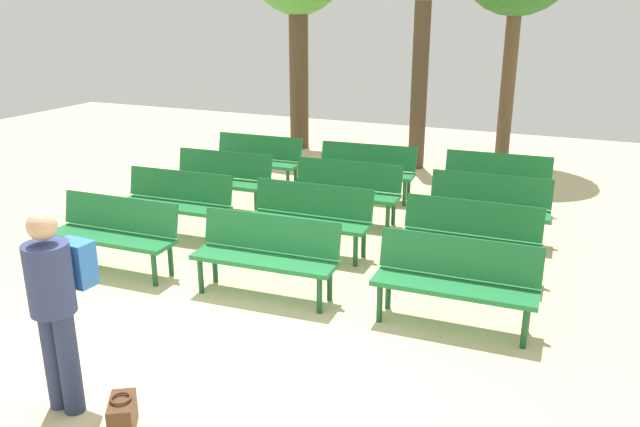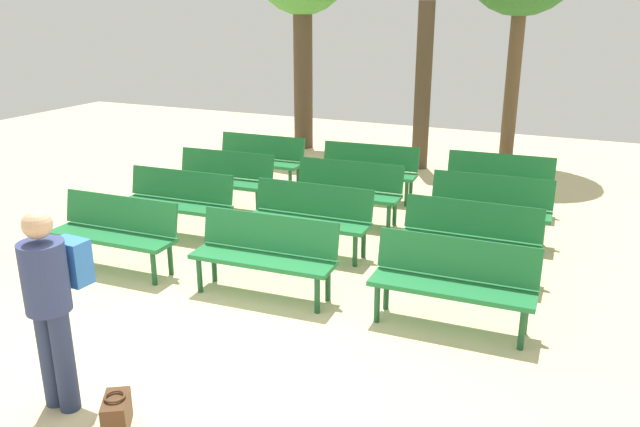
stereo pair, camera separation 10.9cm
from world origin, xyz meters
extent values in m
plane|color=beige|center=(0.00, 0.00, 0.00)|extent=(24.00, 24.00, 0.00)
cube|color=#1E7238|center=(-2.05, 1.39, 0.43)|extent=(1.61, 0.49, 0.05)
cube|color=#1E7238|center=(-2.05, 1.59, 0.68)|extent=(1.60, 0.17, 0.40)
cylinder|color=#194C28|center=(-2.74, 1.21, 0.20)|extent=(0.06, 0.06, 0.40)
cylinder|color=#194C28|center=(-1.34, 1.26, 0.20)|extent=(0.06, 0.06, 0.40)
cylinder|color=#194C28|center=(-2.75, 1.53, 0.20)|extent=(0.06, 0.06, 0.40)
cylinder|color=#194C28|center=(-1.35, 1.57, 0.20)|extent=(0.06, 0.06, 0.40)
cube|color=#1E7238|center=(-0.07, 1.51, 0.43)|extent=(1.62, 0.53, 0.05)
cube|color=#1E7238|center=(-0.08, 1.71, 0.68)|extent=(1.60, 0.21, 0.40)
cylinder|color=#194C28|center=(-0.76, 1.31, 0.20)|extent=(0.06, 0.06, 0.40)
cylinder|color=#194C28|center=(0.64, 1.39, 0.20)|extent=(0.06, 0.06, 0.40)
cylinder|color=#194C28|center=(-0.78, 1.63, 0.20)|extent=(0.06, 0.06, 0.40)
cylinder|color=#194C28|center=(0.62, 1.70, 0.20)|extent=(0.06, 0.06, 0.40)
cube|color=#1E7238|center=(1.96, 1.63, 0.43)|extent=(1.61, 0.49, 0.05)
cube|color=#1E7238|center=(1.96, 1.83, 0.68)|extent=(1.60, 0.17, 0.40)
cylinder|color=#194C28|center=(1.27, 1.45, 0.20)|extent=(0.06, 0.06, 0.40)
cylinder|color=#194C28|center=(2.67, 1.49, 0.20)|extent=(0.06, 0.06, 0.40)
cylinder|color=#194C28|center=(1.26, 1.77, 0.20)|extent=(0.06, 0.06, 0.40)
cylinder|color=#194C28|center=(2.66, 1.81, 0.20)|extent=(0.06, 0.06, 0.40)
cube|color=#1E7238|center=(-2.11, 2.71, 0.43)|extent=(1.62, 0.52, 0.05)
cube|color=#1E7238|center=(-2.12, 2.91, 0.68)|extent=(1.60, 0.20, 0.40)
cylinder|color=#194C28|center=(-2.80, 2.52, 0.20)|extent=(0.06, 0.06, 0.40)
cylinder|color=#194C28|center=(-1.40, 2.58, 0.20)|extent=(0.06, 0.06, 0.40)
cylinder|color=#194C28|center=(-2.82, 2.84, 0.20)|extent=(0.06, 0.06, 0.40)
cylinder|color=#194C28|center=(-1.42, 2.90, 0.20)|extent=(0.06, 0.06, 0.40)
cube|color=#1E7238|center=(-0.15, 2.84, 0.43)|extent=(1.61, 0.49, 0.05)
cube|color=#1E7238|center=(-0.16, 3.04, 0.68)|extent=(1.60, 0.17, 0.40)
cylinder|color=#194C28|center=(-0.85, 2.66, 0.20)|extent=(0.06, 0.06, 0.40)
cylinder|color=#194C28|center=(0.55, 2.70, 0.20)|extent=(0.06, 0.06, 0.40)
cylinder|color=#194C28|center=(-0.86, 2.98, 0.20)|extent=(0.06, 0.06, 0.40)
cylinder|color=#194C28|center=(0.54, 3.02, 0.20)|extent=(0.06, 0.06, 0.40)
cube|color=#1E7238|center=(1.86, 2.91, 0.43)|extent=(1.61, 0.47, 0.05)
cube|color=#1E7238|center=(1.85, 3.11, 0.68)|extent=(1.60, 0.16, 0.40)
cylinder|color=#194C28|center=(1.16, 2.74, 0.20)|extent=(0.06, 0.06, 0.40)
cylinder|color=#194C28|center=(2.56, 2.77, 0.20)|extent=(0.06, 0.06, 0.40)
cylinder|color=#194C28|center=(1.15, 3.06, 0.20)|extent=(0.06, 0.06, 0.40)
cylinder|color=#194C28|center=(2.55, 3.09, 0.20)|extent=(0.06, 0.06, 0.40)
cube|color=#1E7238|center=(-2.18, 3.99, 0.43)|extent=(1.62, 0.52, 0.05)
cube|color=#1E7238|center=(-2.19, 4.19, 0.68)|extent=(1.60, 0.21, 0.40)
cylinder|color=#194C28|center=(-2.87, 3.79, 0.20)|extent=(0.06, 0.06, 0.40)
cylinder|color=#194C28|center=(-1.47, 3.87, 0.20)|extent=(0.06, 0.06, 0.40)
cylinder|color=#194C28|center=(-2.89, 4.11, 0.20)|extent=(0.06, 0.06, 0.40)
cylinder|color=#194C28|center=(-1.49, 4.19, 0.20)|extent=(0.06, 0.06, 0.40)
cube|color=#1E7238|center=(-0.17, 4.16, 0.43)|extent=(1.62, 0.51, 0.05)
cube|color=#1E7238|center=(-0.18, 4.36, 0.68)|extent=(1.60, 0.19, 0.40)
cylinder|color=#194C28|center=(-0.86, 3.97, 0.20)|extent=(0.06, 0.06, 0.40)
cylinder|color=#194C28|center=(0.54, 4.03, 0.20)|extent=(0.06, 0.06, 0.40)
cylinder|color=#194C28|center=(-0.88, 4.29, 0.20)|extent=(0.06, 0.06, 0.40)
cylinder|color=#194C28|center=(0.52, 4.35, 0.20)|extent=(0.06, 0.06, 0.40)
cube|color=#1E7238|center=(1.86, 4.22, 0.43)|extent=(1.62, 0.51, 0.05)
cube|color=#1E7238|center=(1.85, 4.42, 0.68)|extent=(1.60, 0.20, 0.40)
cylinder|color=#194C28|center=(1.17, 4.03, 0.20)|extent=(0.06, 0.06, 0.40)
cylinder|color=#194C28|center=(2.57, 4.09, 0.20)|extent=(0.06, 0.06, 0.40)
cylinder|color=#194C28|center=(1.16, 4.35, 0.20)|extent=(0.06, 0.06, 0.40)
cylinder|color=#194C28|center=(2.56, 4.41, 0.20)|extent=(0.06, 0.06, 0.40)
cube|color=#1E7238|center=(-2.29, 5.34, 0.43)|extent=(1.61, 0.48, 0.05)
cube|color=#1E7238|center=(-2.30, 5.54, 0.68)|extent=(1.60, 0.16, 0.40)
cylinder|color=#194C28|center=(-2.99, 5.16, 0.20)|extent=(0.06, 0.06, 0.40)
cylinder|color=#194C28|center=(-1.59, 5.19, 0.20)|extent=(0.06, 0.06, 0.40)
cylinder|color=#194C28|center=(-3.00, 5.48, 0.20)|extent=(0.06, 0.06, 0.40)
cylinder|color=#194C28|center=(-1.60, 5.51, 0.20)|extent=(0.06, 0.06, 0.40)
cube|color=#1E7238|center=(-0.30, 5.40, 0.43)|extent=(1.63, 0.55, 0.05)
cube|color=#1E7238|center=(-0.31, 5.60, 0.68)|extent=(1.60, 0.24, 0.40)
cylinder|color=#194C28|center=(-0.98, 5.19, 0.20)|extent=(0.06, 0.06, 0.40)
cylinder|color=#194C28|center=(0.41, 5.29, 0.20)|extent=(0.06, 0.06, 0.40)
cylinder|color=#194C28|center=(-1.01, 5.51, 0.20)|extent=(0.06, 0.06, 0.40)
cylinder|color=#194C28|center=(0.39, 5.61, 0.20)|extent=(0.06, 0.06, 0.40)
cube|color=#1E7238|center=(1.76, 5.56, 0.43)|extent=(1.62, 0.52, 0.05)
cube|color=#1E7238|center=(1.75, 5.76, 0.68)|extent=(1.60, 0.20, 0.40)
cylinder|color=#194C28|center=(1.07, 5.36, 0.20)|extent=(0.06, 0.06, 0.40)
cylinder|color=#194C28|center=(2.47, 5.43, 0.20)|extent=(0.06, 0.06, 0.40)
cylinder|color=#194C28|center=(1.05, 5.68, 0.20)|extent=(0.06, 0.06, 0.40)
cylinder|color=#194C28|center=(2.45, 5.75, 0.20)|extent=(0.06, 0.06, 0.40)
cylinder|color=#4C3A28|center=(-0.08, 7.79, 1.56)|extent=(0.31, 0.31, 3.11)
cylinder|color=#4C3A28|center=(-2.94, 8.55, 1.60)|extent=(0.41, 0.41, 3.21)
cylinder|color=brown|center=(1.41, 8.81, 1.63)|extent=(0.27, 0.27, 3.27)
cylinder|color=navy|center=(-0.47, -0.92, 0.42)|extent=(0.16, 0.16, 0.85)
cylinder|color=navy|center=(-0.63, -0.91, 0.42)|extent=(0.16, 0.16, 0.85)
cylinder|color=navy|center=(-0.55, -0.91, 1.12)|extent=(0.36, 0.36, 0.55)
sphere|color=tan|center=(-0.55, -0.91, 1.54)|extent=(0.22, 0.22, 0.22)
cube|color=blue|center=(-0.54, -0.65, 1.15)|extent=(0.29, 0.19, 0.36)
cube|color=#4C2D19|center=(0.04, -0.96, 0.13)|extent=(0.32, 0.37, 0.26)
torus|color=#4C2D19|center=(0.04, -0.96, 0.28)|extent=(0.16, 0.16, 0.02)
camera|label=1|loc=(3.01, -4.09, 3.07)|focal=35.75mm
camera|label=2|loc=(3.11, -4.05, 3.07)|focal=35.75mm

